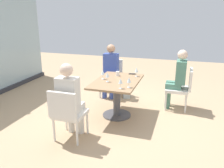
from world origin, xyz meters
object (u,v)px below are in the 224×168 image
at_px(wine_glass_0, 121,81).
at_px(wine_glass_3, 103,72).
at_px(wine_glass_1, 136,70).
at_px(chair_far_left, 67,112).
at_px(cell_phone_on_table, 132,74).
at_px(chair_front_right, 182,86).
at_px(coffee_cup, 118,74).
at_px(person_front_right, 178,77).
at_px(dining_table_main, 117,90).
at_px(person_far_left, 70,97).
at_px(wine_glass_4, 129,80).
at_px(handbag_0, 127,91).
at_px(person_far_right, 110,68).
at_px(wine_glass_2, 107,75).
at_px(chair_far_right, 112,75).

distance_m(wine_glass_0, wine_glass_3, 0.67).
height_order(wine_glass_1, wine_glass_3, same).
distance_m(chair_far_left, cell_phone_on_table, 1.82).
relative_size(chair_front_right, coffee_cup, 9.67).
relative_size(chair_front_right, person_front_right, 0.69).
xyz_separation_m(dining_table_main, person_front_right, (0.76, -1.09, 0.17)).
relative_size(person_far_left, wine_glass_4, 6.81).
bearing_deg(handbag_0, wine_glass_4, 176.98).
distance_m(wine_glass_0, wine_glass_4, 0.16).
xyz_separation_m(person_front_right, coffee_cup, (-0.42, 1.18, 0.08)).
bearing_deg(handbag_0, person_front_right, -124.87).
bearing_deg(chair_front_right, wine_glass_4, 141.36).
relative_size(person_far_right, coffee_cup, 14.00).
relative_size(person_far_right, wine_glass_2, 6.81).
bearing_deg(wine_glass_2, chair_far_left, 162.16).
distance_m(chair_front_right, wine_glass_4, 1.46).
xyz_separation_m(chair_front_right, wine_glass_0, (-1.20, 1.01, 0.37)).
distance_m(chair_far_left, person_far_right, 2.17).
bearing_deg(person_front_right, wine_glass_4, 144.99).
bearing_deg(wine_glass_1, dining_table_main, 144.48).
bearing_deg(wine_glass_2, cell_phone_on_table, -24.87).
bearing_deg(wine_glass_3, chair_front_right, -63.43).
relative_size(chair_far_right, handbag_0, 2.90).
distance_m(person_far_left, coffee_cup, 1.42).
distance_m(chair_far_right, cell_phone_on_table, 0.90).
height_order(wine_glass_2, coffee_cup, wine_glass_2).
bearing_deg(person_far_left, wine_glass_1, -28.00).
bearing_deg(chair_far_right, coffee_cup, -154.23).
relative_size(person_front_right, wine_glass_0, 6.81).
height_order(wine_glass_2, cell_phone_on_table, wine_glass_2).
bearing_deg(chair_far_right, chair_far_left, 180.00).
distance_m(person_far_left, handbag_0, 2.24).
bearing_deg(wine_glass_0, wine_glass_3, 46.79).
xyz_separation_m(chair_front_right, wine_glass_3, (-0.75, 1.49, 0.37)).
bearing_deg(wine_glass_1, chair_front_right, -68.74).
bearing_deg(wine_glass_4, person_far_left, 130.86).
distance_m(dining_table_main, wine_glass_4, 0.57).
height_order(dining_table_main, cell_phone_on_table, cell_phone_on_table).
bearing_deg(chair_far_left, person_front_right, -39.49).
relative_size(chair_far_left, coffee_cup, 9.67).
relative_size(chair_far_left, handbag_0, 2.90).
bearing_deg(chair_far_left, person_far_right, -0.00).
bearing_deg(person_far_left, person_far_right, 0.00).
xyz_separation_m(person_far_left, cell_phone_on_table, (1.58, -0.64, 0.03)).
xyz_separation_m(chair_front_right, wine_glass_1, (-0.35, 0.91, 0.37)).
xyz_separation_m(dining_table_main, person_far_right, (1.03, 0.47, 0.17)).
bearing_deg(person_far_right, cell_phone_on_table, -126.30).
xyz_separation_m(wine_glass_0, wine_glass_4, (0.10, -0.12, 0.00)).
relative_size(wine_glass_0, handbag_0, 0.62).
relative_size(chair_far_right, cell_phone_on_table, 6.04).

